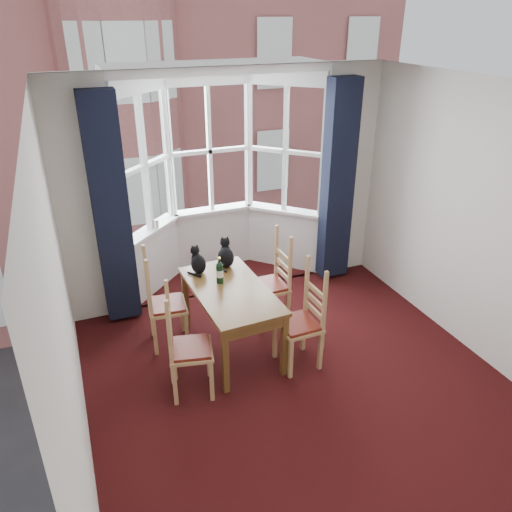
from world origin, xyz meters
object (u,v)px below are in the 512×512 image
cat_right (226,255)px  dining_table (231,297)px  wine_bottle (220,272)px  chair_left_near (181,351)px  chair_left_far (159,307)px  chair_right_near (306,323)px  cat_left (198,262)px  candle_tall (156,224)px  chair_right_far (276,285)px

cat_right → dining_table: bearing=-103.7°
dining_table → wine_bottle: (-0.06, 0.17, 0.22)m
chair_left_near → chair_left_far: (-0.04, 0.84, 0.00)m
chair_left_near → chair_right_near: (1.30, -0.02, 0.00)m
chair_left_near → cat_left: size_ratio=2.93×
cat_right → candle_tall: bearing=117.4°
cat_left → wine_bottle: (0.15, -0.32, 0.01)m
cat_left → chair_right_far: bearing=-9.8°
dining_table → candle_tall: 1.67m
dining_table → chair_right_near: 0.83m
candle_tall → chair_left_near: bearing=-96.4°
chair_right_near → candle_tall: 2.39m
chair_right_near → cat_left: size_ratio=2.93×
cat_right → wine_bottle: size_ratio=1.16×
chair_left_far → cat_right: cat_right is taller
wine_bottle → candle_tall: size_ratio=2.65×
dining_table → candle_tall: size_ratio=12.51×
chair_right_near → cat_right: (-0.51, 1.02, 0.40)m
cat_right → wine_bottle: 0.39m
chair_right_far → cat_left: cat_left is taller
chair_left_near → cat_left: (0.46, 0.96, 0.39)m
chair_left_near → candle_tall: (0.23, 2.07, 0.45)m
chair_right_far → cat_right: bearing=161.6°
cat_left → cat_right: bearing=5.3°
chair_right_near → candle_tall: bearing=117.0°
chair_right_near → candle_tall: (-1.07, 2.09, 0.45)m
dining_table → cat_left: (-0.20, 0.49, 0.21)m
chair_left_near → candle_tall: candle_tall is taller
chair_left_near → chair_right_far: bearing=31.5°
chair_left_near → wine_bottle: (0.60, 0.65, 0.40)m
chair_right_far → cat_left: size_ratio=2.93×
dining_table → wine_bottle: wine_bottle is taller
chair_left_far → chair_right_far: 1.36m
dining_table → chair_left_far: size_ratio=1.51×
chair_left_far → chair_right_near: 1.59m
chair_left_near → chair_right_far: (1.33, 0.81, 0.00)m
chair_right_near → dining_table: bearing=141.8°
chair_right_far → chair_right_near: bearing=-91.9°
chair_left_near → cat_right: cat_right is taller
chair_right_near → wine_bottle: bearing=136.0°
cat_left → candle_tall: (-0.23, 1.11, 0.06)m
chair_left_near → cat_right: 1.33m
wine_bottle → candle_tall: (-0.37, 1.42, 0.05)m
cat_right → chair_right_near: bearing=-63.3°
chair_right_far → cat_left: bearing=170.2°
chair_right_far → candle_tall: bearing=131.1°
chair_left_far → candle_tall: candle_tall is taller
chair_left_near → chair_right_far: size_ratio=1.00×
cat_right → chair_right_far: bearing=-18.4°
chair_left_near → chair_right_far: 1.56m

